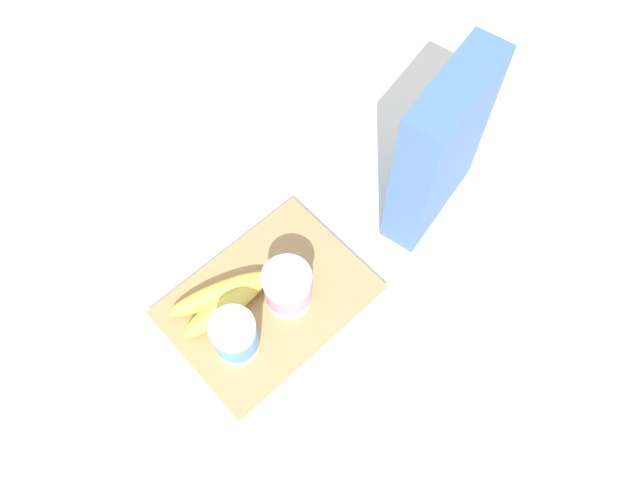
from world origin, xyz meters
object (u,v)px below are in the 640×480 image
Objects in this scene: yogurt_cup_front at (288,288)px; banana_bunch at (223,299)px; cereal_box at (440,150)px; cutting_board at (268,300)px; yogurt_cup_back at (235,337)px.

banana_bunch is at bearing -38.65° from yogurt_cup_front.
cereal_box is 0.31m from yogurt_cup_front.
cutting_board is 1.84× the size of banana_bunch.
cereal_box is at bearing 177.78° from yogurt_cup_back.
yogurt_cup_front is at bearing 135.57° from cutting_board.
yogurt_cup_back is (0.08, 0.03, 0.05)m from cutting_board.
cereal_box reaches higher than yogurt_cup_front.
cutting_board is 0.06m from yogurt_cup_front.
yogurt_cup_back is (0.40, -0.02, -0.09)m from cereal_box.
yogurt_cup_front is 0.51× the size of banana_bunch.
yogurt_cup_back reaches higher than cutting_board.
yogurt_cup_front reaches higher than banana_bunch.
cereal_box is at bearing 167.48° from banana_bunch.
yogurt_cup_front is at bearing -177.35° from yogurt_cup_back.
cutting_board is 0.35m from cereal_box.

